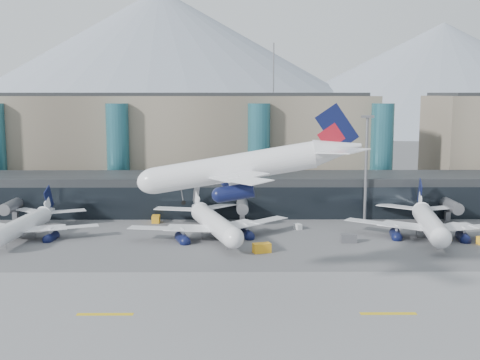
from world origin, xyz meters
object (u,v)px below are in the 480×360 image
(veh_g, at_px, (298,226))
(jet_parked_right, at_px, (428,215))
(veh_b, at_px, (156,219))
(lightmast_mid, at_px, (366,162))
(hero_jet, at_px, (256,158))
(jet_parked_left, at_px, (29,218))
(veh_h, at_px, (262,248))
(veh_c, at_px, (348,238))
(veh_d, at_px, (453,227))
(jet_parked_mid, at_px, (210,215))

(veh_g, bearing_deg, jet_parked_right, 54.96)
(jet_parked_right, height_order, veh_b, jet_parked_right)
(lightmast_mid, distance_m, hero_jet, 62.22)
(jet_parked_left, xyz_separation_m, veh_h, (50.17, -14.32, -3.05))
(jet_parked_right, bearing_deg, veh_b, 87.04)
(jet_parked_left, distance_m, veh_g, 59.68)
(hero_jet, distance_m, veh_h, 32.21)
(lightmast_mid, bearing_deg, veh_c, -110.03)
(lightmast_mid, distance_m, veh_b, 52.64)
(jet_parked_right, height_order, veh_h, jet_parked_right)
(veh_d, bearing_deg, veh_g, 138.83)
(veh_h, bearing_deg, lightmast_mid, 30.84)
(jet_parked_mid, relative_size, veh_g, 17.79)
(veh_b, bearing_deg, veh_d, -99.51)
(hero_jet, relative_size, veh_h, 10.43)
(veh_d, xyz_separation_m, veh_g, (-34.98, 1.65, -0.23))
(hero_jet, distance_m, veh_c, 43.70)
(veh_c, distance_m, veh_h, 20.07)
(veh_b, height_order, veh_h, veh_h)
(jet_parked_left, bearing_deg, veh_h, -101.14)
(veh_c, bearing_deg, veh_h, -156.97)
(jet_parked_left, relative_size, veh_d, 11.02)
(jet_parked_mid, bearing_deg, jet_parked_left, 72.99)
(veh_d, bearing_deg, veh_h, 164.54)
(jet_parked_left, height_order, veh_g, jet_parked_left)
(veh_d, bearing_deg, veh_c, 164.32)
(jet_parked_left, relative_size, veh_g, 15.33)
(lightmast_mid, height_order, jet_parked_right, lightmast_mid)
(jet_parked_mid, relative_size, veh_c, 11.47)
(hero_jet, bearing_deg, jet_parked_mid, 106.19)
(jet_parked_right, bearing_deg, jet_parked_left, 99.35)
(veh_d, distance_m, veh_g, 35.02)
(lightmast_mid, bearing_deg, veh_d, -32.65)
(jet_parked_left, relative_size, veh_b, 11.04)
(jet_parked_right, bearing_deg, veh_d, -50.38)
(hero_jet, bearing_deg, veh_d, 47.23)
(veh_d, relative_size, veh_g, 1.39)
(hero_jet, relative_size, veh_d, 12.00)
(jet_parked_right, relative_size, veh_g, 17.51)
(veh_b, xyz_separation_m, veh_h, (24.33, -27.73, 0.09))
(veh_b, distance_m, veh_g, 34.24)
(lightmast_mid, height_order, jet_parked_left, lightmast_mid)
(jet_parked_left, relative_size, jet_parked_mid, 0.86)
(jet_parked_right, relative_size, veh_d, 12.59)
(veh_h, bearing_deg, veh_d, 5.27)
(jet_parked_mid, distance_m, veh_b, 19.43)
(jet_parked_mid, relative_size, veh_b, 12.82)
(veh_b, relative_size, veh_h, 0.87)
(jet_parked_left, bearing_deg, lightmast_mid, -73.65)
(hero_jet, height_order, veh_d, hero_jet)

